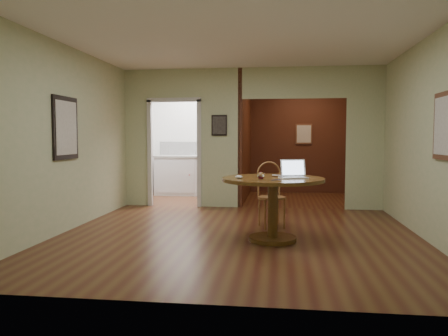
# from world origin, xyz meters

# --- Properties ---
(floor) EXTENTS (5.00, 5.00, 0.00)m
(floor) POSITION_xyz_m (0.00, 0.00, 0.00)
(floor) COLOR #481F14
(floor) RESTS_ON ground
(room_shell) EXTENTS (5.20, 7.50, 5.00)m
(room_shell) POSITION_xyz_m (-0.47, 3.10, 1.29)
(room_shell) COLOR white
(room_shell) RESTS_ON ground
(dining_table) EXTENTS (1.34, 1.34, 0.84)m
(dining_table) POSITION_xyz_m (0.49, -0.20, 0.62)
(dining_table) COLOR brown
(dining_table) RESTS_ON ground
(chair) EXTENTS (0.53, 0.53, 1.00)m
(chair) POSITION_xyz_m (0.44, 0.74, 0.55)
(chair) COLOR brown
(chair) RESTS_ON ground
(open_laptop) EXTENTS (0.39, 0.38, 0.24)m
(open_laptop) POSITION_xyz_m (0.75, -0.17, 0.90)
(open_laptop) COLOR silver
(open_laptop) RESTS_ON dining_table
(closed_laptop) EXTENTS (0.31, 0.20, 0.02)m
(closed_laptop) POSITION_xyz_m (0.63, -0.08, 0.85)
(closed_laptop) COLOR #B3B3B8
(closed_laptop) RESTS_ON dining_table
(mouse) EXTENTS (0.11, 0.07, 0.04)m
(mouse) POSITION_xyz_m (0.05, -0.37, 0.86)
(mouse) COLOR silver
(mouse) RESTS_ON dining_table
(wine_glass) EXTENTS (0.09, 0.09, 0.10)m
(wine_glass) POSITION_xyz_m (0.34, -0.42, 0.88)
(wine_glass) COLOR white
(wine_glass) RESTS_ON dining_table
(pen) EXTENTS (0.12, 0.09, 0.01)m
(pen) POSITION_xyz_m (0.53, -0.52, 0.84)
(pen) COLOR #0C1A56
(pen) RESTS_ON dining_table
(kitchen_cabinet) EXTENTS (2.06, 0.60, 0.94)m
(kitchen_cabinet) POSITION_xyz_m (-1.35, 4.20, 0.47)
(kitchen_cabinet) COLOR silver
(kitchen_cabinet) RESTS_ON ground
(grocery_bag) EXTENTS (0.34, 0.31, 0.29)m
(grocery_bag) POSITION_xyz_m (-0.70, 4.20, 1.09)
(grocery_bag) COLOR tan
(grocery_bag) RESTS_ON kitchen_cabinet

